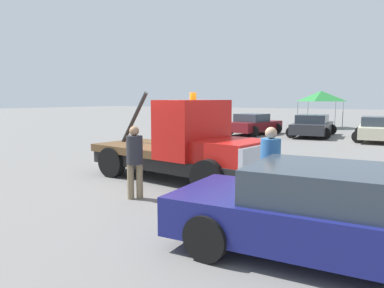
% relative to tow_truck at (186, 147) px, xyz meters
% --- Properties ---
extents(ground_plane, '(160.00, 160.00, 0.00)m').
position_rel_tow_truck_xyz_m(ground_plane, '(-0.33, 0.03, -0.95)').
color(ground_plane, slate).
extents(tow_truck, '(5.51, 2.61, 2.51)m').
position_rel_tow_truck_xyz_m(tow_truck, '(0.00, 0.00, 0.00)').
color(tow_truck, black).
rests_on(tow_truck, ground).
extents(foreground_car, '(5.10, 2.34, 1.34)m').
position_rel_tow_truck_xyz_m(foreground_car, '(4.72, -3.16, -0.30)').
color(foreground_car, navy).
rests_on(foreground_car, ground).
extents(person_near_truck, '(0.39, 0.39, 1.76)m').
position_rel_tow_truck_xyz_m(person_near_truck, '(3.13, -1.73, 0.06)').
color(person_near_truck, '#475B84').
rests_on(person_near_truck, ground).
extents(person_at_hood, '(0.37, 0.37, 1.68)m').
position_rel_tow_truck_xyz_m(person_at_hood, '(0.07, -2.22, 0.02)').
color(person_at_hood, '#847051').
rests_on(person_at_hood, ground).
extents(parked_car_orange, '(2.75, 4.70, 1.34)m').
position_rel_tow_truck_xyz_m(parked_car_orange, '(-7.71, 13.62, -0.31)').
color(parked_car_orange, orange).
rests_on(parked_car_orange, ground).
extents(parked_car_maroon, '(2.90, 4.45, 1.34)m').
position_rel_tow_truck_xyz_m(parked_car_maroon, '(-4.03, 13.84, -0.31)').
color(parked_car_maroon, maroon).
rests_on(parked_car_maroon, ground).
extents(parked_car_charcoal, '(2.88, 4.90, 1.34)m').
position_rel_tow_truck_xyz_m(parked_car_charcoal, '(-0.43, 14.53, -0.30)').
color(parked_car_charcoal, '#2D2D33').
rests_on(parked_car_charcoal, ground).
extents(parked_car_cream, '(2.70, 4.89, 1.34)m').
position_rel_tow_truck_xyz_m(parked_car_cream, '(3.20, 13.99, -0.31)').
color(parked_car_cream, beige).
rests_on(parked_car_cream, ground).
extents(canopy_tent_green, '(2.88, 2.88, 2.91)m').
position_rel_tow_truck_xyz_m(canopy_tent_green, '(-1.78, 21.84, 1.54)').
color(canopy_tent_green, '#9E9EA3').
rests_on(canopy_tent_green, ground).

